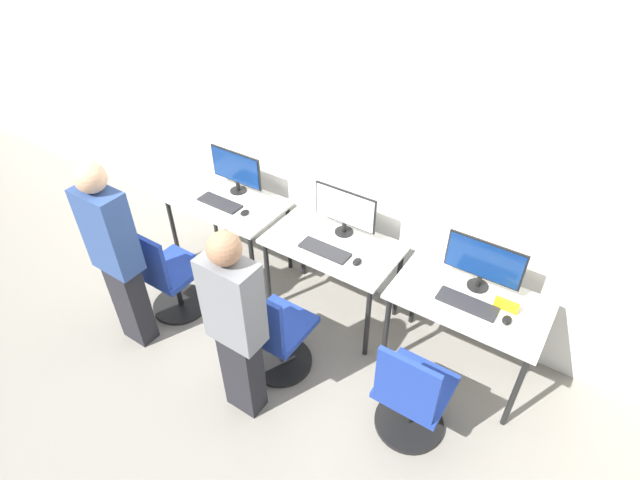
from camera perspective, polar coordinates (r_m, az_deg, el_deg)
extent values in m
plane|color=gray|center=(4.21, -0.94, -10.48)|extent=(20.00, 20.00, 0.00)
cube|color=silver|center=(3.84, 5.17, 10.76)|extent=(12.00, 0.05, 2.80)
cube|color=silver|center=(4.45, -10.66, 4.44)|extent=(1.05, 0.61, 0.02)
cylinder|color=black|center=(4.83, -16.36, 0.97)|extent=(0.04, 0.04, 0.72)
cylinder|color=black|center=(4.26, -7.65, -3.25)|extent=(0.04, 0.04, 0.72)
cylinder|color=black|center=(5.09, -12.22, 3.91)|extent=(0.04, 0.04, 0.72)
cylinder|color=black|center=(4.57, -3.56, 0.30)|extent=(0.04, 0.04, 0.72)
cylinder|color=black|center=(4.54, -9.31, 5.61)|extent=(0.15, 0.15, 0.01)
cylinder|color=black|center=(4.51, -9.37, 6.15)|extent=(0.04, 0.04, 0.09)
cube|color=black|center=(4.42, -9.58, 8.19)|extent=(0.53, 0.01, 0.30)
cube|color=navy|center=(4.42, -9.65, 8.14)|extent=(0.51, 0.01, 0.28)
cube|color=#262628|center=(4.40, -11.38, 4.20)|extent=(0.40, 0.14, 0.02)
ellipsoid|color=black|center=(4.22, -8.60, 3.12)|extent=(0.06, 0.09, 0.03)
cylinder|color=black|center=(4.57, -15.57, -7.06)|extent=(0.48, 0.48, 0.03)
cylinder|color=black|center=(4.44, -16.00, -5.24)|extent=(0.04, 0.04, 0.37)
cube|color=navy|center=(4.30, -16.47, -3.21)|extent=(0.44, 0.44, 0.05)
cube|color=navy|center=(4.06, -19.12, -2.16)|extent=(0.40, 0.04, 0.44)
cube|color=#232328|center=(4.18, -20.73, -6.71)|extent=(0.25, 0.16, 0.75)
cube|color=navy|center=(3.75, -23.08, 0.94)|extent=(0.36, 0.20, 0.65)
sphere|color=tan|center=(3.53, -24.79, 6.51)|extent=(0.21, 0.21, 0.21)
cube|color=silver|center=(3.89, 1.50, -0.48)|extent=(1.05, 0.61, 0.02)
cylinder|color=black|center=(4.18, -6.00, -4.05)|extent=(0.04, 0.04, 0.72)
cylinder|color=black|center=(3.81, 5.43, -9.35)|extent=(0.04, 0.04, 0.72)
cylinder|color=black|center=(4.49, -1.95, -0.38)|extent=(0.04, 0.04, 0.72)
cylinder|color=black|center=(4.14, 8.91, -4.89)|extent=(0.04, 0.04, 0.72)
cylinder|color=black|center=(3.98, 2.75, 0.95)|extent=(0.15, 0.15, 0.01)
cylinder|color=black|center=(3.95, 2.77, 1.53)|extent=(0.04, 0.04, 0.09)
cube|color=black|center=(3.85, 2.89, 3.75)|extent=(0.53, 0.01, 0.30)
cube|color=silver|center=(3.85, 2.83, 3.69)|extent=(0.51, 0.01, 0.28)
cube|color=#262628|center=(3.79, 0.54, -1.16)|extent=(0.40, 0.14, 0.02)
ellipsoid|color=black|center=(3.69, 4.25, -2.47)|extent=(0.06, 0.09, 0.03)
cylinder|color=black|center=(4.01, -4.43, -13.62)|extent=(0.48, 0.48, 0.03)
cylinder|color=black|center=(3.85, -4.57, -11.79)|extent=(0.04, 0.04, 0.37)
cube|color=navy|center=(3.70, -4.73, -9.71)|extent=(0.44, 0.44, 0.05)
cube|color=navy|center=(3.41, -7.02, -9.02)|extent=(0.40, 0.04, 0.44)
cube|color=#232328|center=(3.55, -8.80, -14.61)|extent=(0.25, 0.16, 0.72)
cube|color=slate|center=(3.05, -9.99, -6.97)|extent=(0.36, 0.20, 0.62)
sphere|color=#9E7051|center=(2.77, -10.91, -0.96)|extent=(0.20, 0.20, 0.20)
cube|color=silver|center=(3.58, 16.74, -6.57)|extent=(1.05, 0.61, 0.02)
cylinder|color=black|center=(3.77, 7.55, -10.29)|extent=(0.04, 0.04, 0.72)
cylinder|color=black|center=(3.64, 21.40, -15.87)|extent=(0.04, 0.04, 0.72)
cylinder|color=black|center=(4.10, 10.87, -5.69)|extent=(0.04, 0.04, 0.72)
cylinder|color=black|center=(3.99, 23.46, -10.55)|extent=(0.04, 0.04, 0.72)
cylinder|color=black|center=(3.67, 17.56, -5.01)|extent=(0.15, 0.15, 0.01)
cylinder|color=black|center=(3.64, 17.71, -4.43)|extent=(0.04, 0.04, 0.09)
cube|color=black|center=(3.53, 18.29, -2.19)|extent=(0.53, 0.01, 0.30)
cube|color=navy|center=(3.52, 18.25, -2.26)|extent=(0.51, 0.01, 0.28)
cube|color=#262628|center=(3.52, 16.43, -6.97)|extent=(0.40, 0.14, 0.02)
ellipsoid|color=black|center=(3.48, 20.58, -8.56)|extent=(0.06, 0.09, 0.03)
cylinder|color=black|center=(3.75, 10.11, -19.76)|extent=(0.48, 0.48, 0.03)
cylinder|color=black|center=(3.58, 10.48, -18.06)|extent=(0.04, 0.04, 0.37)
cube|color=navy|center=(3.41, 10.89, -16.10)|extent=(0.44, 0.44, 0.05)
cube|color=navy|center=(3.10, 9.82, -16.07)|extent=(0.40, 0.04, 0.44)
cube|color=yellow|center=(3.54, 20.54, -6.99)|extent=(0.16, 0.03, 0.08)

